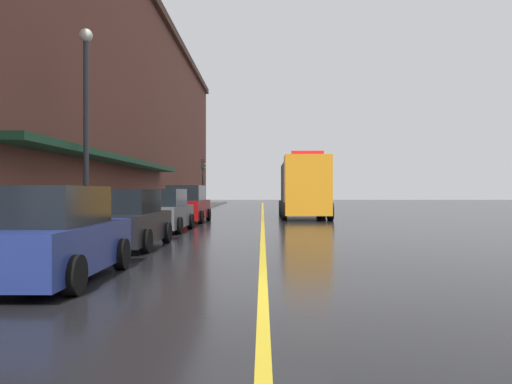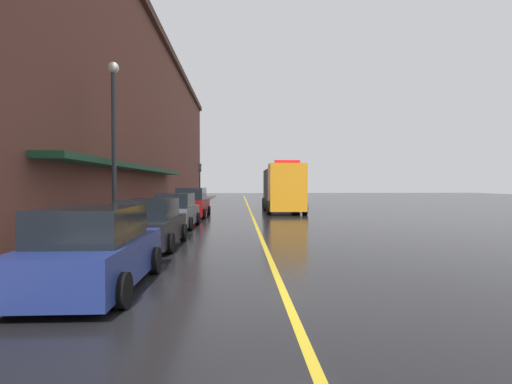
% 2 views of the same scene
% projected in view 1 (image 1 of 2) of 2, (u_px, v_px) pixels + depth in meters
% --- Properties ---
extents(ground_plane, '(112.00, 112.00, 0.00)m').
position_uv_depth(ground_plane, '(263.00, 215.00, 32.96)').
color(ground_plane, black).
extents(sidewalk_left, '(2.40, 70.00, 0.15)m').
position_uv_depth(sidewalk_left, '(171.00, 214.00, 33.05)').
color(sidewalk_left, '#ADA8A0').
rests_on(sidewalk_left, ground).
extents(lane_center_stripe, '(0.16, 70.00, 0.01)m').
position_uv_depth(lane_center_stripe, '(263.00, 215.00, 32.96)').
color(lane_center_stripe, gold).
rests_on(lane_center_stripe, ground).
extents(brick_building_left, '(12.79, 64.00, 14.88)m').
position_uv_depth(brick_building_left, '(61.00, 102.00, 32.12)').
color(brick_building_left, brown).
rests_on(brick_building_left, ground).
extents(parked_car_0, '(2.10, 4.17, 1.72)m').
position_uv_depth(parked_car_0, '(49.00, 237.00, 8.89)').
color(parked_car_0, navy).
rests_on(parked_car_0, ground).
extents(parked_car_1, '(2.06, 4.21, 1.67)m').
position_uv_depth(parked_car_1, '(126.00, 220.00, 14.12)').
color(parked_car_1, black).
rests_on(parked_car_1, ground).
extents(parked_car_2, '(2.03, 4.27, 1.71)m').
position_uv_depth(parked_car_2, '(164.00, 211.00, 19.89)').
color(parked_car_2, '#595B60').
rests_on(parked_car_2, ground).
extents(parked_car_3, '(2.16, 4.68, 1.92)m').
position_uv_depth(parked_car_3, '(187.00, 205.00, 25.78)').
color(parked_car_3, maroon).
rests_on(parked_car_3, ground).
extents(utility_truck, '(2.90, 8.21, 3.82)m').
position_uv_depth(utility_truck, '(303.00, 188.00, 29.91)').
color(utility_truck, orange).
rests_on(utility_truck, ground).
extents(parking_meter_0, '(0.14, 0.18, 1.33)m').
position_uv_depth(parking_meter_0, '(107.00, 208.00, 16.85)').
color(parking_meter_0, '#4C4C51').
rests_on(parking_meter_0, sidewalk_left).
extents(parking_meter_1, '(0.14, 0.18, 1.33)m').
position_uv_depth(parking_meter_1, '(126.00, 206.00, 19.15)').
color(parking_meter_1, '#4C4C51').
rests_on(parking_meter_1, sidewalk_left).
extents(parking_meter_2, '(0.14, 0.18, 1.33)m').
position_uv_depth(parking_meter_2, '(108.00, 208.00, 16.89)').
color(parking_meter_2, '#4C4C51').
rests_on(parking_meter_2, sidewalk_left).
extents(street_lamp_left, '(0.44, 0.44, 6.94)m').
position_uv_depth(street_lamp_left, '(86.00, 109.00, 16.49)').
color(street_lamp_left, '#33383D').
rests_on(street_lamp_left, sidewalk_left).
extents(traffic_light_near, '(0.38, 0.36, 4.30)m').
position_uv_depth(traffic_light_near, '(203.00, 174.00, 43.45)').
color(traffic_light_near, '#232326').
rests_on(traffic_light_near, sidewalk_left).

